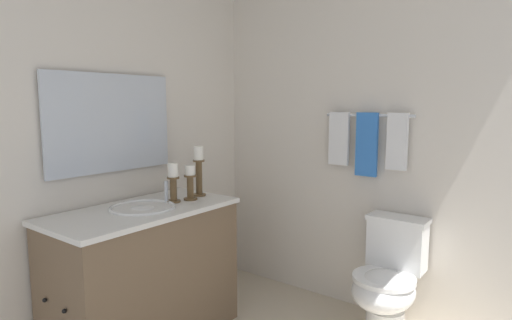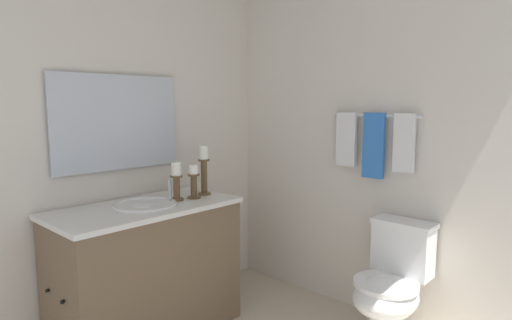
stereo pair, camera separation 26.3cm
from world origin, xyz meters
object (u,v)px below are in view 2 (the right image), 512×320
Objects in this scene: toilet at (391,286)px; towel_near_vanity at (346,139)px; towel_center at (374,146)px; towel_near_corner at (404,143)px; candle_holder_mid at (176,180)px; sink_basin at (145,211)px; candle_holder_short at (194,181)px; towel_bar at (376,116)px; vanity_cabinet at (147,270)px; candle_holder_tall at (204,168)px; mirror at (119,122)px.

towel_near_vanity reaches higher than toilet.
towel_center and towel_near_corner have the same top height.
towel_near_vanity is at bearing 156.28° from toilet.
candle_holder_mid is 0.58× the size of towel_center.
candle_holder_short is (0.07, 0.34, 0.16)m from sink_basin.
candle_holder_mid is at bearing -125.68° from towel_near_vanity.
towel_center is (0.93, 1.18, 0.39)m from sink_basin.
towel_bar is at bearing 138.99° from toilet.
vanity_cabinet is 5.13× the size of candle_holder_short.
vanity_cabinet is at bearing -140.52° from toilet.
towel_near_corner is at bearing -4.92° from towel_bar.
towel_near_vanity reaches higher than towel_bar.
candle_holder_tall is at bearing -141.05° from towel_bar.
sink_basin is 1.60m from toilet.
candle_holder_tall is 1.35× the size of candle_holder_mid.
towel_near_vanity is 0.21m from towel_center.
candle_holder_mid is (0.03, 0.22, 0.56)m from vanity_cabinet.
towel_center is 0.21m from towel_near_corner.
vanity_cabinet is 1.31× the size of mirror.
candle_holder_mid reaches higher than toilet.
toilet is (1.15, 0.75, -0.62)m from candle_holder_mid.
mirror is 2.02m from toilet.
towel_bar is (-0.26, 0.22, 1.04)m from toilet.
towel_near_vanity reaches higher than vanity_cabinet.
vanity_cabinet is at bearing -101.52° from candle_holder_short.
sink_basin is 0.92× the size of towel_center.
towel_near_corner reaches higher than sink_basin.
towel_bar is (0.90, 0.98, 0.42)m from candle_holder_mid.
toilet is 1.99× the size of towel_near_corner.
toilet is 1.99× the size of towel_near_vanity.
candle_holder_short is at bearing 72.09° from candle_holder_mid.
towel_bar is 1.67× the size of towel_near_vanity.
vanity_cabinet is 2.91× the size of sink_basin.
sink_basin is 1.44m from towel_near_vanity.
candle_holder_tall is 0.46× the size of toilet.
towel_near_corner reaches higher than toilet.
towel_center is at bearing 180.00° from towel_near_corner.
mirror is at bearing -123.03° from candle_holder_tall.
vanity_cabinet is at bearing -133.97° from towel_near_corner.
towel_bar is 1.67× the size of towel_near_corner.
towel_near_corner is at bearing 32.65° from candle_holder_tall.
toilet is (1.16, 0.51, -0.67)m from candle_holder_tall.
towel_center is at bearing 38.26° from candle_holder_tall.
toilet is at bearing -23.72° from towel_near_vanity.
candle_holder_tall is 1.17m from towel_center.
vanity_cabinet is 0.39m from sink_basin.
candle_holder_short is at bearing -134.95° from towel_bar.
vanity_cabinet is at bearing -92.72° from candle_holder_tall.
towel_near_vanity is (-0.21, -0.02, -0.17)m from towel_bar.
towel_near_vanity is (0.72, 1.18, 0.42)m from sink_basin.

